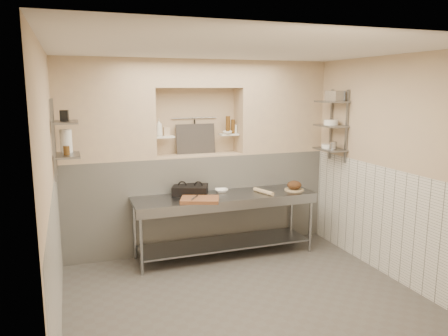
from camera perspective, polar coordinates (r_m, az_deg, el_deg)
name	(u,v)px	position (r m, az deg, el deg)	size (l,w,h in m)	color
floor	(240,297)	(5.41, 2.15, -16.52)	(4.00, 3.90, 0.10)	#4F4A46
ceiling	(242,45)	(4.84, 2.39, 15.76)	(4.00, 3.90, 0.10)	silver
wall_left	(46,192)	(4.59, -22.27, -2.96)	(0.10, 3.90, 2.80)	tan
wall_right	(389,167)	(5.99, 20.79, 0.13)	(0.10, 3.90, 2.80)	tan
wall_back	(193,153)	(6.79, -4.04, 1.94)	(4.00, 0.10, 2.80)	tan
wall_front	(347,232)	(3.22, 15.80, -8.10)	(4.00, 0.10, 2.80)	tan
backwall_lower	(198,201)	(6.70, -3.39, -4.29)	(4.00, 0.40, 1.40)	silver
alcove_sill	(198,155)	(6.55, -3.45, 1.72)	(1.30, 0.40, 0.02)	tan
backwall_pillar_left	(104,110)	(6.25, -15.37, 7.31)	(1.35, 0.40, 1.40)	tan
backwall_pillar_right	(278,107)	(6.97, 7.10, 7.89)	(1.35, 0.40, 1.40)	tan
backwall_header	(197,74)	(6.48, -3.57, 12.18)	(1.30, 0.40, 0.40)	tan
wainscot_left	(57,260)	(4.79, -20.95, -11.10)	(0.02, 3.90, 1.40)	silver
wainscot_right	(382,220)	(6.10, 19.93, -6.38)	(0.02, 3.90, 1.40)	silver
alcove_shelf_left	(164,137)	(6.39, -7.80, 4.05)	(0.28, 0.16, 0.03)	white
alcove_shelf_right	(229,134)	(6.67, 0.66, 4.41)	(0.28, 0.16, 0.03)	white
utensil_rail	(194,118)	(6.65, -3.92, 6.53)	(0.02, 0.02, 0.70)	gray
hanging_steel	(195,129)	(6.65, -3.85, 5.06)	(0.02, 0.02, 0.30)	black
splash_panel	(196,139)	(6.62, -3.72, 3.82)	(0.60, 0.02, 0.45)	#383330
shelf_rail_left_a	(54,137)	(5.75, -21.30, 3.73)	(0.03, 0.03, 0.95)	slate
shelf_rail_left_b	(53,141)	(5.36, -21.40, 3.28)	(0.03, 0.03, 0.95)	slate
wall_shelf_left_lower	(67,155)	(5.58, -19.83, 1.56)	(0.30, 0.50, 0.03)	slate
wall_shelf_left_upper	(65,122)	(5.53, -20.09, 5.66)	(0.30, 0.50, 0.03)	slate
shelf_rail_right_a	(331,124)	(6.88, 13.81, 5.55)	(0.03, 0.03, 1.05)	slate
shelf_rail_right_b	(347,127)	(6.55, 15.73, 5.23)	(0.03, 0.03, 1.05)	slate
wall_shelf_right_lower	(330,149)	(6.68, 13.65, 2.39)	(0.30, 0.50, 0.03)	slate
wall_shelf_right_mid	(331,126)	(6.64, 13.78, 5.38)	(0.30, 0.50, 0.03)	slate
wall_shelf_right_upper	(332,102)	(6.62, 13.91, 8.40)	(0.30, 0.50, 0.03)	slate
prep_table	(225,213)	(6.26, 0.12, -5.87)	(2.60, 0.70, 0.90)	gray
panini_press	(190,190)	(6.24, -4.42, -2.88)	(0.58, 0.51, 0.13)	black
cutting_board	(200,200)	(5.87, -3.16, -4.16)	(0.51, 0.35, 0.05)	brown
knife_blade	(217,194)	(6.06, -0.86, -3.44)	(0.24, 0.03, 0.01)	gray
tongs	(195,198)	(5.85, -3.87, -3.89)	(0.02, 0.02, 0.23)	gray
mixing_bowl	(221,191)	(6.37, -0.33, -2.97)	(0.19, 0.19, 0.05)	white
rolling_pin	(263,192)	(6.31, 5.18, -3.09)	(0.06, 0.06, 0.39)	tan
bread_board	(294,190)	(6.57, 9.15, -2.82)	(0.28, 0.28, 0.02)	tan
bread_loaf	(294,185)	(6.56, 9.17, -2.21)	(0.21, 0.21, 0.13)	#4C2D19
bottle_soap	(159,128)	(6.36, -8.50, 5.25)	(0.10, 0.10, 0.25)	white
jar_alcove	(166,131)	(6.43, -7.53, 4.76)	(0.08, 0.08, 0.12)	tan
bowl_alcove	(227,133)	(6.60, 0.43, 4.66)	(0.15, 0.15, 0.05)	white
condiment_a	(233,126)	(6.69, 1.19, 5.45)	(0.06, 0.06, 0.21)	#4E3111
condiment_b	(228,125)	(6.68, 0.52, 5.66)	(0.07, 0.07, 0.26)	#4E3111
condiment_c	(235,129)	(6.74, 1.45, 5.12)	(0.07, 0.07, 0.13)	white
jug_left	(66,141)	(5.73, -19.93, 3.34)	(0.14, 0.14, 0.28)	white
jar_left	(67,150)	(5.52, -19.87, 2.17)	(0.07, 0.07, 0.11)	#4E3111
box_left_upper	(64,116)	(5.52, -20.14, 6.45)	(0.09, 0.09, 0.13)	black
bowl_right	(328,146)	(6.72, 13.41, 2.80)	(0.19, 0.19, 0.06)	white
canister_right	(333,145)	(6.60, 14.07, 2.88)	(0.11, 0.11, 0.11)	gray
bowl_right_mid	(331,122)	(6.63, 13.80, 5.82)	(0.21, 0.21, 0.08)	white
basket_right	(335,96)	(6.55, 14.31, 9.11)	(0.19, 0.23, 0.15)	gray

